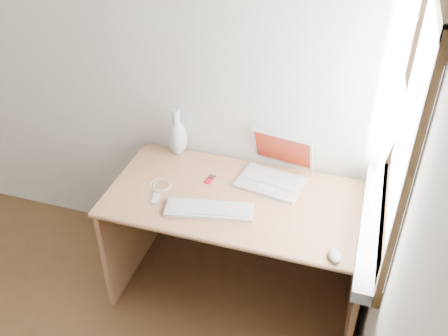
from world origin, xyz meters
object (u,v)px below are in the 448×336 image
(desk, at_px, (242,217))
(laptop, at_px, (273,171))
(external_keyboard, at_px, (209,210))
(vase, at_px, (177,136))

(desk, height_order, laptop, laptop)
(external_keyboard, relative_size, vase, 1.55)
(laptop, distance_m, external_keyboard, 0.43)
(external_keyboard, bearing_deg, desk, 53.29)
(desk, relative_size, laptop, 3.61)
(external_keyboard, bearing_deg, laptop, 44.92)
(desk, bearing_deg, vase, 155.24)
(laptop, xyz_separation_m, external_keyboard, (-0.24, -0.36, -0.04))
(laptop, relative_size, vase, 1.28)
(laptop, bearing_deg, vase, -178.12)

